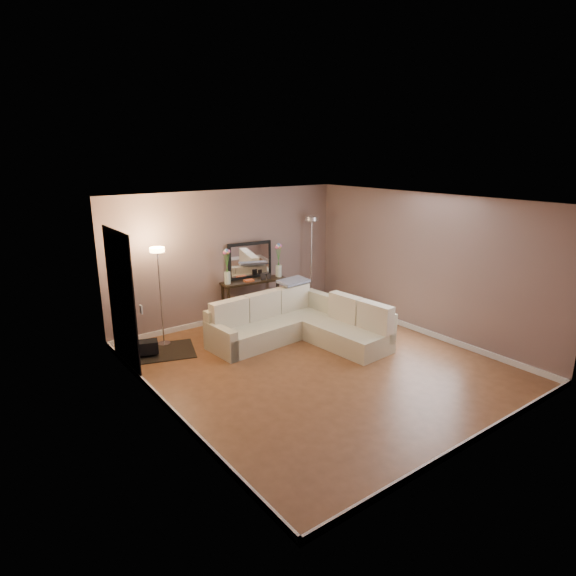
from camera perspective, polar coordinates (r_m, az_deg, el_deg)
floor at (r=7.81m, az=3.54°, el=-9.12°), size 5.00×5.50×0.01m
ceiling at (r=7.12m, az=3.90°, el=10.29°), size 5.00×5.50×0.01m
wall_back at (r=9.57m, az=-7.02°, el=3.74°), size 5.00×0.02×2.60m
wall_front at (r=5.65m, az=22.13°, el=-6.00°), size 5.00×0.02×2.60m
wall_left at (r=6.12m, az=-14.63°, el=-3.68°), size 0.02×5.50×2.60m
wall_right at (r=9.14m, az=15.86°, el=2.67°), size 0.02×5.50×2.60m
baseboard_back at (r=9.88m, az=-6.70°, el=-3.39°), size 5.00×0.03×0.10m
baseboard_front at (r=6.22m, az=20.69°, el=-16.71°), size 5.00×0.03×0.10m
baseboard_left at (r=6.64m, az=-13.66°, el=-13.86°), size 0.03×5.50×0.10m
baseboard_right at (r=9.47m, az=15.20°, el=-4.73°), size 0.03×5.50×0.10m
doorway at (r=7.72m, az=-19.13°, el=-1.53°), size 0.02×1.20×2.20m
switch_plate at (r=6.92m, az=-17.02°, el=-2.46°), size 0.02×0.08×0.12m
sectional_sofa at (r=8.66m, az=1.15°, el=-4.27°), size 2.54×2.33×0.84m
throw_blanket at (r=9.18m, az=0.65°, el=0.82°), size 0.64×0.42×0.08m
console_table at (r=9.69m, az=-4.46°, el=-1.16°), size 1.37×0.52×0.82m
leaning_mirror at (r=9.68m, az=-4.55°, el=3.29°), size 0.94×0.15×0.74m
table_decor at (r=9.58m, az=-3.99°, el=1.04°), size 0.57×0.16×0.13m
flower_vase_left at (r=9.33m, az=-7.23°, el=2.22°), size 0.16×0.14×0.70m
flower_vase_right at (r=9.80m, az=-1.13°, el=3.00°), size 0.16×0.14×0.70m
floor_lamp_lit at (r=8.47m, az=-15.03°, el=1.26°), size 0.31×0.31×1.75m
floor_lamp_unlit at (r=10.37m, az=2.79°, el=5.29°), size 0.35×0.35×1.97m
charcoal_rug at (r=8.54m, az=-14.93°, el=-7.32°), size 1.35×1.17×0.02m
black_bag at (r=8.38m, az=-16.27°, el=-6.71°), size 0.38×0.32×0.21m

